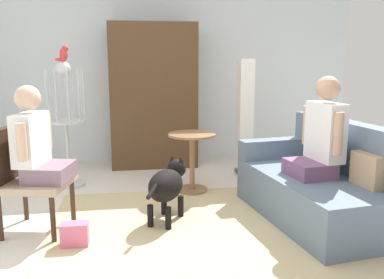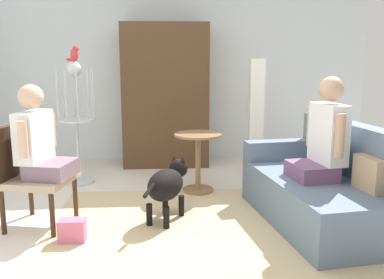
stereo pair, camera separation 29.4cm
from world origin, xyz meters
name	(u,v)px [view 1 (the left image)]	position (x,y,z in m)	size (l,w,h in m)	color
ground_plane	(177,227)	(0.00, 0.00, 0.00)	(6.35, 6.35, 0.00)	beige
back_wall	(156,62)	(0.00, 2.70, 1.44)	(5.86, 0.12, 2.88)	silver
area_rug	(198,229)	(0.18, -0.08, 0.00)	(2.63, 2.28, 0.01)	#C6B284
couch	(320,186)	(1.36, 0.03, 0.31)	(1.10, 1.76, 0.91)	slate
armchair	(22,171)	(-1.33, 0.14, 0.54)	(0.66, 0.67, 0.92)	#382316
person_on_couch	(321,136)	(1.32, 0.00, 0.80)	(0.47, 0.57, 0.91)	#6E496B
person_on_armchair	(36,143)	(-1.19, 0.11, 0.79)	(0.49, 0.55, 0.81)	slate
round_end_table	(192,155)	(0.29, 1.01, 0.42)	(0.54, 0.54, 0.67)	olive
dog	(167,184)	(-0.07, 0.18, 0.35)	(0.47, 0.72, 0.56)	black
bird_cage_stand	(66,120)	(-1.14, 1.45, 0.79)	(0.44, 0.44, 1.46)	silver
parrot	(64,54)	(-1.12, 1.45, 1.54)	(0.17, 0.10, 0.18)	red
column_lamp	(245,118)	(1.07, 1.65, 0.74)	(0.20, 0.20, 1.49)	#4C4742
armoire_cabinet	(153,96)	(-0.07, 2.29, 0.98)	(1.18, 0.56, 1.96)	#4C331E
handbag	(75,234)	(-0.86, -0.25, 0.10)	(0.22, 0.13, 0.19)	#D8668C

